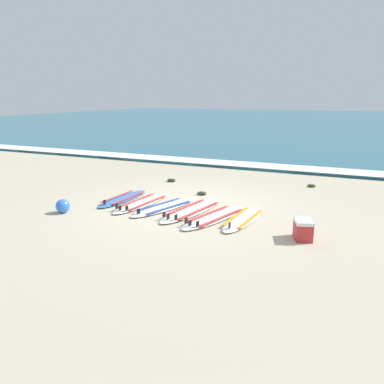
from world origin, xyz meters
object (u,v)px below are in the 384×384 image
(surfboard_0, at_px, (123,198))
(beach_ball, at_px, (63,206))
(surfboard_4, at_px, (215,217))
(surfboard_2, at_px, (164,207))
(cooler_box, at_px, (303,229))
(surfboard_5, at_px, (243,219))
(surfboard_1, at_px, (142,203))
(surfboard_3, at_px, (192,210))

(surfboard_0, height_order, beach_ball, beach_ball)
(surfboard_0, bearing_deg, surfboard_4, -10.73)
(surfboard_2, distance_m, surfboard_4, 1.39)
(surfboard_0, distance_m, surfboard_2, 1.37)
(beach_ball, bearing_deg, cooler_box, 5.71)
(surfboard_4, distance_m, surfboard_5, 0.62)
(surfboard_4, xyz_separation_m, beach_ball, (-3.33, -0.99, 0.12))
(surfboard_0, relative_size, beach_ball, 6.11)
(surfboard_2, bearing_deg, surfboard_1, 170.71)
(beach_ball, bearing_deg, surfboard_3, 25.20)
(surfboard_0, distance_m, surfboard_3, 2.06)
(surfboard_2, distance_m, cooler_box, 3.37)
(surfboard_3, height_order, surfboard_5, same)
(surfboard_3, bearing_deg, surfboard_1, 177.01)
(surfboard_1, relative_size, cooler_box, 4.06)
(surfboard_0, xyz_separation_m, cooler_box, (4.64, -0.98, 0.16))
(beach_ball, bearing_deg, surfboard_1, 45.91)
(surfboard_0, bearing_deg, cooler_box, -11.89)
(surfboard_3, bearing_deg, surfboard_5, -5.86)
(surfboard_1, distance_m, surfboard_2, 0.68)
(cooler_box, distance_m, beach_ball, 5.29)
(surfboard_0, relative_size, surfboard_3, 0.82)
(surfboard_3, bearing_deg, surfboard_0, 173.15)
(surfboard_5, bearing_deg, surfboard_2, 177.35)
(surfboard_0, distance_m, surfboard_1, 0.69)
(surfboard_1, relative_size, surfboard_5, 1.08)
(surfboard_0, height_order, cooler_box, cooler_box)
(surfboard_2, relative_size, surfboard_5, 1.05)
(surfboard_2, height_order, beach_ball, beach_ball)
(surfboard_0, bearing_deg, surfboard_3, -6.85)
(surfboard_4, xyz_separation_m, cooler_box, (1.93, -0.46, 0.16))
(surfboard_5, bearing_deg, cooler_box, -24.36)
(surfboard_5, height_order, beach_ball, beach_ball)
(surfboard_5, bearing_deg, surfboard_0, 173.53)
(cooler_box, bearing_deg, surfboard_5, 155.64)
(surfboard_4, height_order, cooler_box, cooler_box)
(cooler_box, bearing_deg, surfboard_1, 168.57)
(surfboard_3, height_order, surfboard_4, same)
(surfboard_3, relative_size, surfboard_5, 1.18)
(surfboard_4, bearing_deg, surfboard_5, 12.91)
(surfboard_2, bearing_deg, cooler_box, -11.86)
(surfboard_4, bearing_deg, beach_ball, -163.46)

